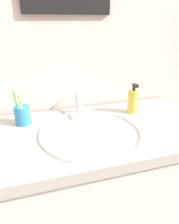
{
  "coord_description": "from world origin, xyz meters",
  "views": [
    {
      "loc": [
        -0.24,
        -0.85,
        1.29
      ],
      "look_at": [
        0.02,
        -0.0,
        0.91
      ],
      "focal_mm": 34.68,
      "sensor_mm": 36.0,
      "label": 1
    }
  ],
  "objects": [
    {
      "name": "toothbrush_cup",
      "position": [
        -0.27,
        0.16,
        0.87
      ],
      "size": [
        0.07,
        0.07,
        0.09
      ],
      "primitive_type": "cylinder",
      "color": "#338CCC",
      "rests_on": "vanity_counter"
    },
    {
      "name": "toothbrush_green",
      "position": [
        -0.29,
        0.15,
        0.94
      ],
      "size": [
        0.03,
        0.01,
        0.2
      ],
      "color": "green",
      "rests_on": "toothbrush_cup"
    },
    {
      "name": "sink_basin",
      "position": [
        0.02,
        -0.03,
        0.79
      ],
      "size": [
        0.47,
        0.47,
        0.1
      ],
      "color": "white",
      "rests_on": "vanity_counter"
    },
    {
      "name": "vanity_counter",
      "position": [
        0.0,
        0.0,
        0.41
      ],
      "size": [
        1.25,
        0.57,
        0.82
      ],
      "color": "silver",
      "rests_on": "ground"
    },
    {
      "name": "soap_dispenser",
      "position": [
        0.31,
        0.13,
        0.89
      ],
      "size": [
        0.06,
        0.06,
        0.16
      ],
      "color": "#DBCC4C",
      "rests_on": "vanity_counter"
    },
    {
      "name": "tiled_wall_back",
      "position": [
        0.0,
        0.32,
        1.2
      ],
      "size": [
        2.45,
        0.04,
        2.4
      ],
      "primitive_type": "cube",
      "color": "beige",
      "rests_on": "ground"
    },
    {
      "name": "faucet",
      "position": [
        0.02,
        0.19,
        0.88
      ],
      "size": [
        0.02,
        0.15,
        0.12
      ],
      "color": "silver",
      "rests_on": "sink_basin"
    },
    {
      "name": "toothbrush_yellow",
      "position": [
        -0.27,
        0.12,
        0.94
      ],
      "size": [
        0.01,
        0.05,
        0.19
      ],
      "color": "yellow",
      "rests_on": "toothbrush_cup"
    }
  ]
}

